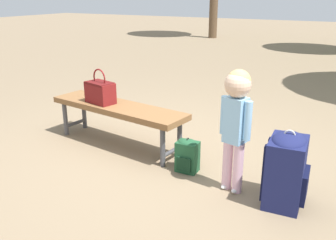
{
  "coord_description": "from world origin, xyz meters",
  "views": [
    {
      "loc": [
        1.62,
        -2.95,
        1.57
      ],
      "look_at": [
        0.08,
        -0.11,
        0.45
      ],
      "focal_mm": 39.51,
      "sensor_mm": 36.0,
      "label": 1
    }
  ],
  "objects_px": {
    "park_bench": "(118,110)",
    "handbag": "(100,91)",
    "backpack_small": "(187,155)",
    "backpack_large": "(286,168)",
    "child_standing": "(236,112)"
  },
  "relations": [
    {
      "from": "park_bench",
      "to": "backpack_small",
      "type": "xyz_separation_m",
      "value": [
        0.92,
        -0.22,
        -0.23
      ]
    },
    {
      "from": "child_standing",
      "to": "park_bench",
      "type": "bearing_deg",
      "value": 166.19
    },
    {
      "from": "park_bench",
      "to": "child_standing",
      "type": "relative_size",
      "value": 1.61
    },
    {
      "from": "handbag",
      "to": "child_standing",
      "type": "height_order",
      "value": "child_standing"
    },
    {
      "from": "backpack_large",
      "to": "handbag",
      "type": "bearing_deg",
      "value": 170.59
    },
    {
      "from": "backpack_large",
      "to": "backpack_small",
      "type": "height_order",
      "value": "backpack_large"
    },
    {
      "from": "child_standing",
      "to": "backpack_small",
      "type": "bearing_deg",
      "value": 164.88
    },
    {
      "from": "handbag",
      "to": "backpack_small",
      "type": "distance_m",
      "value": 1.21
    },
    {
      "from": "child_standing",
      "to": "backpack_small",
      "type": "xyz_separation_m",
      "value": [
        -0.47,
        0.13,
        -0.52
      ]
    },
    {
      "from": "park_bench",
      "to": "handbag",
      "type": "distance_m",
      "value": 0.27
    },
    {
      "from": "park_bench",
      "to": "child_standing",
      "type": "xyz_separation_m",
      "value": [
        1.4,
        -0.34,
        0.29
      ]
    },
    {
      "from": "park_bench",
      "to": "backpack_large",
      "type": "bearing_deg",
      "value": -11.02
    },
    {
      "from": "park_bench",
      "to": "backpack_large",
      "type": "distance_m",
      "value": 1.86
    },
    {
      "from": "handbag",
      "to": "backpack_large",
      "type": "distance_m",
      "value": 2.07
    },
    {
      "from": "child_standing",
      "to": "backpack_small",
      "type": "height_order",
      "value": "child_standing"
    }
  ]
}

